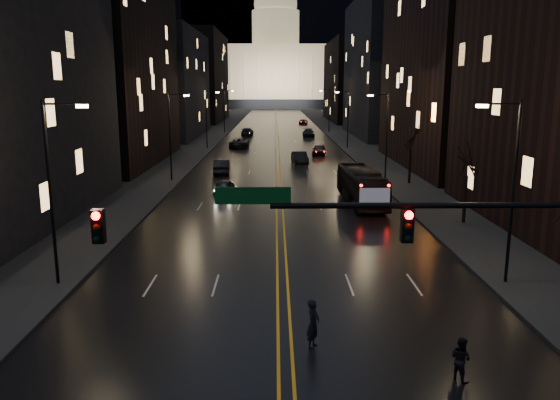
{
  "coord_description": "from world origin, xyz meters",
  "views": [
    {
      "loc": [
        -0.36,
        -15.4,
        9.58
      ],
      "look_at": [
        -0.1,
        12.28,
        3.81
      ],
      "focal_mm": 35.0,
      "sensor_mm": 36.0,
      "label": 1
    }
  ],
  "objects_px": {
    "traffic_signal": "(488,242)",
    "oncoming_car_a": "(224,186)",
    "bus": "(362,186)",
    "receding_car_a": "(300,158)",
    "pedestrian_b": "(461,359)",
    "oncoming_car_b": "(222,167)",
    "pedestrian_a": "(313,324)"
  },
  "relations": [
    {
      "from": "oncoming_car_a",
      "to": "pedestrian_b",
      "type": "relative_size",
      "value": 2.67
    },
    {
      "from": "bus",
      "to": "receding_car_a",
      "type": "height_order",
      "value": "bus"
    },
    {
      "from": "oncoming_car_a",
      "to": "pedestrian_b",
      "type": "xyz_separation_m",
      "value": [
        10.75,
        -32.2,
        0.07
      ]
    },
    {
      "from": "oncoming_car_a",
      "to": "pedestrian_b",
      "type": "bearing_deg",
      "value": 111.66
    },
    {
      "from": "traffic_signal",
      "to": "bus",
      "type": "relative_size",
      "value": 1.65
    },
    {
      "from": "traffic_signal",
      "to": "pedestrian_b",
      "type": "relative_size",
      "value": 11.38
    },
    {
      "from": "oncoming_car_b",
      "to": "traffic_signal",
      "type": "bearing_deg",
      "value": 101.74
    },
    {
      "from": "bus",
      "to": "pedestrian_b",
      "type": "bearing_deg",
      "value": -94.88
    },
    {
      "from": "bus",
      "to": "pedestrian_a",
      "type": "xyz_separation_m",
      "value": [
        -5.8,
        -25.72,
        -0.51
      ]
    },
    {
      "from": "receding_car_a",
      "to": "oncoming_car_b",
      "type": "bearing_deg",
      "value": -145.59
    },
    {
      "from": "bus",
      "to": "oncoming_car_a",
      "type": "distance_m",
      "value": 12.55
    },
    {
      "from": "pedestrian_a",
      "to": "pedestrian_b",
      "type": "distance_m",
      "value": 5.28
    },
    {
      "from": "bus",
      "to": "pedestrian_b",
      "type": "height_order",
      "value": "bus"
    },
    {
      "from": "oncoming_car_a",
      "to": "oncoming_car_b",
      "type": "distance_m",
      "value": 11.76
    },
    {
      "from": "pedestrian_a",
      "to": "pedestrian_b",
      "type": "xyz_separation_m",
      "value": [
        4.72,
        -2.34,
        -0.18
      ]
    },
    {
      "from": "traffic_signal",
      "to": "oncoming_car_b",
      "type": "bearing_deg",
      "value": 105.19
    },
    {
      "from": "traffic_signal",
      "to": "receding_car_a",
      "type": "distance_m",
      "value": 52.89
    },
    {
      "from": "oncoming_car_a",
      "to": "receding_car_a",
      "type": "bearing_deg",
      "value": -108.61
    },
    {
      "from": "oncoming_car_b",
      "to": "pedestrian_a",
      "type": "bearing_deg",
      "value": 96.6
    },
    {
      "from": "receding_car_a",
      "to": "pedestrian_b",
      "type": "bearing_deg",
      "value": -92.29
    },
    {
      "from": "pedestrian_a",
      "to": "pedestrian_b",
      "type": "bearing_deg",
      "value": -91.59
    },
    {
      "from": "traffic_signal",
      "to": "oncoming_car_a",
      "type": "bearing_deg",
      "value": 108.09
    },
    {
      "from": "oncoming_car_a",
      "to": "oncoming_car_b",
      "type": "relative_size",
      "value": 0.82
    },
    {
      "from": "oncoming_car_a",
      "to": "pedestrian_a",
      "type": "distance_m",
      "value": 30.46
    },
    {
      "from": "oncoming_car_b",
      "to": "bus",
      "type": "bearing_deg",
      "value": 126.3
    },
    {
      "from": "bus",
      "to": "oncoming_car_a",
      "type": "relative_size",
      "value": 2.58
    },
    {
      "from": "traffic_signal",
      "to": "pedestrian_a",
      "type": "distance_m",
      "value": 7.27
    },
    {
      "from": "oncoming_car_a",
      "to": "oncoming_car_b",
      "type": "bearing_deg",
      "value": -80.32
    },
    {
      "from": "oncoming_car_a",
      "to": "traffic_signal",
      "type": "bearing_deg",
      "value": 111.29
    },
    {
      "from": "traffic_signal",
      "to": "pedestrian_a",
      "type": "xyz_separation_m",
      "value": [
        -4.86,
        3.46,
        -4.16
      ]
    },
    {
      "from": "traffic_signal",
      "to": "pedestrian_b",
      "type": "bearing_deg",
      "value": 96.84
    },
    {
      "from": "traffic_signal",
      "to": "oncoming_car_a",
      "type": "xyz_separation_m",
      "value": [
        -10.89,
        33.32,
        -4.41
      ]
    }
  ]
}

